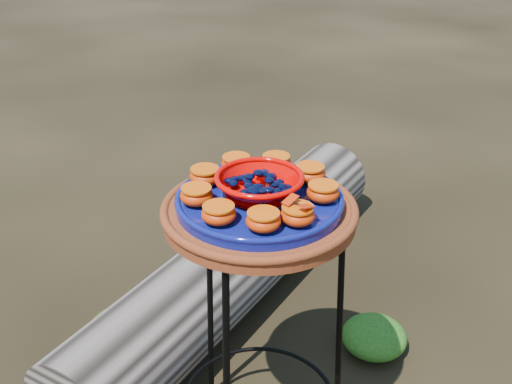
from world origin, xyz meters
TOP-DOWN VIEW (x-y plane):
  - plant_stand at (0.00, 0.00)m, footprint 0.44×0.44m
  - terracotta_saucer at (0.00, 0.00)m, footprint 0.43×0.43m
  - cobalt_plate at (0.00, 0.00)m, footprint 0.37×0.37m
  - red_bowl at (0.00, 0.00)m, footprint 0.18×0.18m
  - glass_gems at (0.00, 0.00)m, footprint 0.14×0.14m
  - orange_half_0 at (-0.01, -0.14)m, footprint 0.07×0.07m
  - orange_half_1 at (0.10, -0.10)m, footprint 0.07×0.07m
  - orange_half_2 at (0.14, -0.02)m, footprint 0.07×0.07m
  - orange_half_3 at (0.12, 0.08)m, footprint 0.07×0.07m
  - orange_half_4 at (0.04, 0.13)m, footprint 0.07×0.07m
  - orange_half_5 at (-0.06, 0.13)m, footprint 0.07×0.07m
  - orange_half_6 at (-0.12, 0.06)m, footprint 0.07×0.07m
  - orange_half_7 at (-0.13, -0.03)m, footprint 0.07×0.07m
  - orange_half_8 at (-0.08, -0.11)m, footprint 0.07×0.07m
  - butterfly at (-0.01, -0.14)m, footprint 0.08×0.06m
  - driftwood_log at (0.35, 0.54)m, footprint 1.67×0.94m
  - foliage_right at (0.52, 0.05)m, footprint 0.21×0.21m
  - foliage_back at (-0.09, 0.52)m, footprint 0.32×0.32m

SIDE VIEW (x-z plane):
  - foliage_right at x=0.52m, z-range 0.00..0.11m
  - foliage_back at x=-0.09m, z-range 0.00..0.16m
  - driftwood_log at x=0.35m, z-range 0.00..0.30m
  - plant_stand at x=0.00m, z-range 0.00..0.70m
  - terracotta_saucer at x=0.00m, z-range 0.70..0.73m
  - cobalt_plate at x=0.00m, z-range 0.73..0.76m
  - orange_half_0 at x=-0.01m, z-range 0.76..0.80m
  - orange_half_1 at x=0.10m, z-range 0.76..0.80m
  - orange_half_2 at x=0.14m, z-range 0.76..0.80m
  - orange_half_3 at x=0.12m, z-range 0.76..0.80m
  - orange_half_4 at x=0.04m, z-range 0.76..0.80m
  - orange_half_5 at x=-0.06m, z-range 0.76..0.80m
  - orange_half_6 at x=-0.12m, z-range 0.76..0.80m
  - orange_half_7 at x=-0.13m, z-range 0.76..0.80m
  - orange_half_8 at x=-0.08m, z-range 0.76..0.80m
  - red_bowl at x=0.00m, z-range 0.76..0.81m
  - butterfly at x=-0.01m, z-range 0.80..0.81m
  - glass_gems at x=0.00m, z-range 0.81..0.84m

